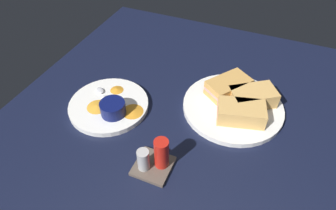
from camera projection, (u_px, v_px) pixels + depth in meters
ground_plane at (194, 120)px, 86.35cm from camera, size 110.00×110.00×3.00cm
plate_sandwich_main at (233, 107)px, 87.16cm from camera, size 29.78×29.78×1.60cm
sandwich_half_near at (241, 113)px, 80.92cm from camera, size 14.59×10.61×4.80cm
sandwich_half_far at (253, 97)px, 85.62cm from camera, size 15.02×13.63×4.80cm
sandwich_half_extra at (228, 87)px, 88.96cm from camera, size 13.73×15.00×4.80cm
ramekin_dark_sauce at (230, 85)px, 89.87cm from camera, size 6.95×6.95×4.21cm
spoon_by_dark_ramekin at (232, 101)px, 87.19cm from camera, size 5.10×9.69×0.80cm
plate_chips_companion at (109, 105)px, 87.68cm from camera, size 23.84×23.84×1.60cm
ramekin_light_gravy at (113, 108)px, 82.66cm from camera, size 7.27×7.27×4.00cm
spoon_by_gravy_ramekin at (102, 93)px, 89.93cm from camera, size 8.93×6.88×0.80cm
plantain_chip_scatter at (115, 105)px, 86.18cm from camera, size 18.21×15.66×0.60cm
condiment_caddy at (155, 159)px, 70.39cm from camera, size 9.00×9.00×9.50cm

